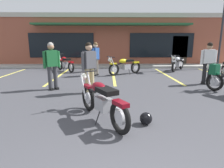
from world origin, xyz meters
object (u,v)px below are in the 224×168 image
object	(u,v)px
motorcycle_green_cafe_racer	(178,63)
person_in_shorts_foreground	(96,57)
motorcycle_blue_standard	(125,66)
helmet_on_pavement	(146,119)
person_by_back_row	(52,63)
motorcycle_foreground_classic	(101,100)
person_near_building	(208,61)
person_in_black_shirt	(89,65)
motorcycle_red_sportbike	(65,63)

from	to	relation	value
motorcycle_green_cafe_racer	person_in_shorts_foreground	xyz separation A→B (m)	(-4.79, -1.60, 0.49)
motorcycle_blue_standard	helmet_on_pavement	bearing A→B (deg)	-90.91
motorcycle_blue_standard	person_by_back_row	bearing A→B (deg)	-132.04
motorcycle_foreground_classic	helmet_on_pavement	world-z (taller)	motorcycle_foreground_classic
helmet_on_pavement	motorcycle_green_cafe_racer	bearing A→B (deg)	65.78
motorcycle_green_cafe_racer	person_near_building	distance (m)	3.73
motorcycle_foreground_classic	person_near_building	distance (m)	5.49
person_in_black_shirt	person_by_back_row	xyz separation A→B (m)	(-1.37, 0.52, 0.00)
motorcycle_foreground_classic	person_by_back_row	xyz separation A→B (m)	(-1.84, 2.80, 0.49)
motorcycle_blue_standard	person_in_shorts_foreground	xyz separation A→B (m)	(-1.50, -0.32, 0.49)
person_in_shorts_foreground	person_near_building	bearing A→B (deg)	-24.38
motorcycle_foreground_classic	helmet_on_pavement	xyz separation A→B (m)	(0.93, -0.25, -0.33)
motorcycle_red_sportbike	motorcycle_green_cafe_racer	xyz separation A→B (m)	(6.68, 0.09, 0.00)
motorcycle_blue_standard	person_by_back_row	world-z (taller)	person_by_back_row
motorcycle_green_cafe_racer	helmet_on_pavement	distance (m)	8.25
person_in_black_shirt	person_in_shorts_foreground	xyz separation A→B (m)	(-0.01, 3.39, 0.00)
person_near_building	helmet_on_pavement	bearing A→B (deg)	-130.15
motorcycle_green_cafe_racer	person_by_back_row	world-z (taller)	person_by_back_row
motorcycle_foreground_classic	person_in_black_shirt	distance (m)	2.37
motorcycle_red_sportbike	person_by_back_row	world-z (taller)	person_by_back_row
motorcycle_red_sportbike	motorcycle_green_cafe_racer	size ratio (longest dim) A/B	0.99
motorcycle_blue_standard	person_in_black_shirt	distance (m)	4.02
motorcycle_foreground_classic	person_in_shorts_foreground	distance (m)	5.70
motorcycle_blue_standard	person_near_building	world-z (taller)	person_near_building
motorcycle_foreground_classic	person_in_black_shirt	bearing A→B (deg)	101.61
motorcycle_red_sportbike	person_by_back_row	size ratio (longest dim) A/B	1.06
person_near_building	motorcycle_blue_standard	bearing A→B (deg)	142.31
motorcycle_green_cafe_racer	person_in_shorts_foreground	bearing A→B (deg)	-161.50
person_near_building	helmet_on_pavement	distance (m)	5.06
motorcycle_foreground_classic	person_near_building	world-z (taller)	person_near_building
person_in_shorts_foreground	motorcycle_blue_standard	bearing A→B (deg)	11.84
motorcycle_foreground_classic	motorcycle_blue_standard	distance (m)	6.07
motorcycle_red_sportbike	motorcycle_green_cafe_racer	world-z (taller)	same
motorcycle_foreground_classic	person_by_back_row	distance (m)	3.38
motorcycle_foreground_classic	motorcycle_red_sportbike	distance (m)	7.56
person_in_shorts_foreground	helmet_on_pavement	bearing A→B (deg)	-76.62
motorcycle_red_sportbike	person_in_shorts_foreground	distance (m)	2.48
person_in_black_shirt	helmet_on_pavement	distance (m)	3.00
person_by_back_row	person_near_building	world-z (taller)	same
motorcycle_green_cafe_racer	person_near_building	xyz separation A→B (m)	(-0.16, -3.70, 0.49)
motorcycle_green_cafe_racer	person_in_black_shirt	world-z (taller)	person_in_black_shirt
person_in_black_shirt	person_in_shorts_foreground	size ratio (longest dim) A/B	1.00
motorcycle_blue_standard	person_in_black_shirt	world-z (taller)	person_in_black_shirt
person_in_black_shirt	person_in_shorts_foreground	bearing A→B (deg)	90.12
motorcycle_foreground_classic	motorcycle_blue_standard	xyz separation A→B (m)	(1.03, 5.98, 0.00)
motorcycle_green_cafe_racer	motorcycle_blue_standard	bearing A→B (deg)	-158.59
motorcycle_green_cafe_racer	motorcycle_red_sportbike	bearing A→B (deg)	-179.27
motorcycle_green_cafe_racer	person_by_back_row	xyz separation A→B (m)	(-6.15, -4.47, 0.49)
motorcycle_foreground_classic	person_near_building	bearing A→B (deg)	40.66
motorcycle_blue_standard	motorcycle_green_cafe_racer	world-z (taller)	same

